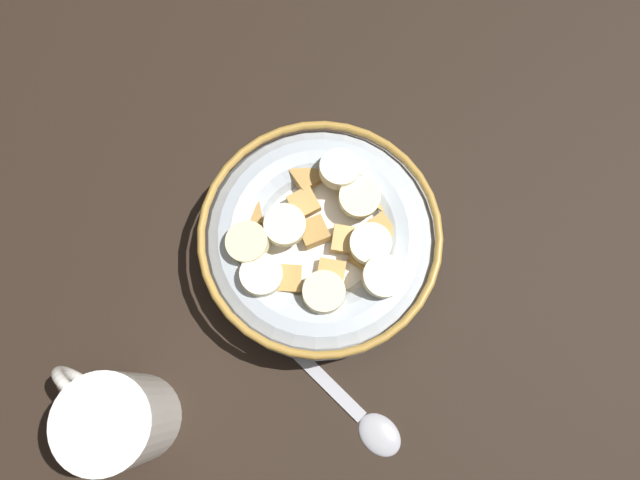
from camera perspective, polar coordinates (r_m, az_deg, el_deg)
name	(u,v)px	position (r cm, az deg, el deg)	size (l,w,h in cm)	color
ground_plane	(320,252)	(49.25, 0.00, -1.15)	(102.43, 102.43, 2.00)	black
cereal_bowl	(320,241)	(45.52, 0.01, -0.06)	(18.30, 18.30, 6.36)	#B2BCC6
spoon	(351,407)	(46.72, 3.02, -15.78)	(16.35, 4.06, 0.80)	#A5A5AD
coffee_mug	(119,418)	(45.08, -18.86, -16.00)	(9.30, 6.57, 8.32)	white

